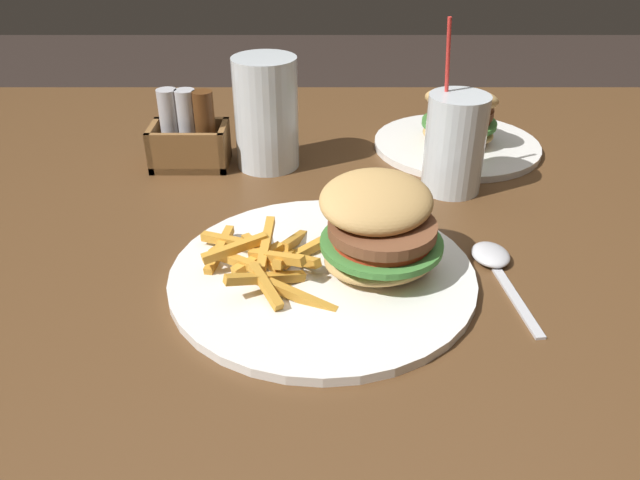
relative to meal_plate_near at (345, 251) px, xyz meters
The scene contains 7 objects.
dining_table 0.20m from the meal_plate_near, 71.86° to the left, with size 1.58×1.01×0.70m.
meal_plate_near is the anchor object (origin of this frame).
beer_glass 0.30m from the meal_plate_near, 109.91° to the left, with size 0.09×0.09×0.15m.
juice_glass 0.25m from the meal_plate_near, 54.88° to the left, with size 0.08×0.08×0.22m.
spoon 0.16m from the meal_plate_near, ahead, with size 0.05×0.16×0.01m.
meal_plate_far 0.39m from the meal_plate_near, 62.44° to the left, with size 0.25×0.25×0.11m.
condiment_caddy 0.35m from the meal_plate_near, 126.95° to the left, with size 0.11×0.07×0.11m.
Camera 1 is at (-0.07, -0.68, 1.07)m, focal length 35.00 mm.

